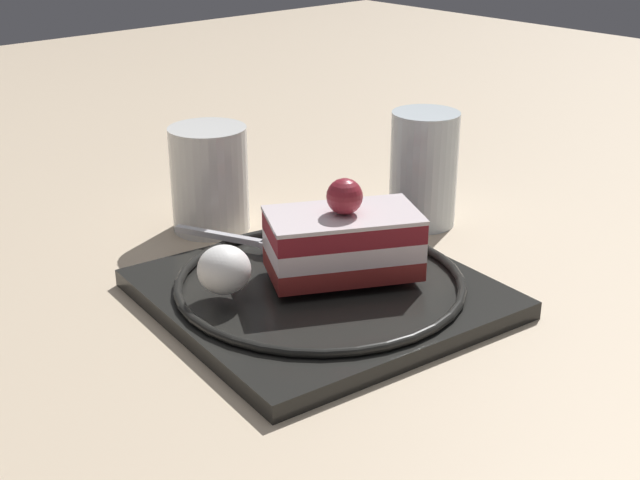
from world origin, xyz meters
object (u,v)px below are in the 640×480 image
whipped_cream_dollop (224,270)px  cake_slice (339,242)px  dessert_plate (320,290)px  fork (246,240)px  drink_glass_far (210,183)px  drink_glass_near (423,175)px

whipped_cream_dollop → cake_slice: bearing=158.8°
whipped_cream_dollop → dessert_plate: bearing=157.8°
whipped_cream_dollop → fork: (-0.06, -0.06, -0.02)m
whipped_cream_dollop → drink_glass_far: drink_glass_far is taller
fork → drink_glass_near: drink_glass_near is taller
drink_glass_near → drink_glass_far: size_ratio=1.11×
drink_glass_near → drink_glass_far: bearing=-38.1°
dessert_plate → drink_glass_far: size_ratio=2.70×
cake_slice → fork: bearing=-79.8°
dessert_plate → drink_glass_near: drink_glass_near is taller
dessert_plate → drink_glass_near: 0.19m
whipped_cream_dollop → fork: bearing=-137.0°
drink_glass_far → fork: bearing=72.7°
dessert_plate → whipped_cream_dollop: 0.08m
dessert_plate → fork: bearing=-88.7°
dessert_plate → fork: (0.00, -0.09, 0.01)m
drink_glass_far → drink_glass_near: bearing=141.9°
cake_slice → drink_glass_far: bearing=-93.3°
whipped_cream_dollop → drink_glass_near: drink_glass_near is taller
dessert_plate → cake_slice: (-0.01, 0.00, 0.04)m
fork → drink_glass_far: (-0.03, -0.09, 0.02)m
dessert_plate → cake_slice: cake_slice is taller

